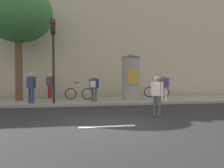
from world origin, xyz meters
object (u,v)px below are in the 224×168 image
object	(u,v)px
street_tree	(18,14)
bicycle_leaning	(157,92)
poster_column	(131,77)
pedestrian_in_dark_shirt	(157,93)
pedestrian_with_backpack	(94,86)
traffic_light	(53,48)
pedestrian_in_light_jacket	(164,85)
bicycle_upright	(79,93)
pedestrian_tallest	(50,84)
pedestrian_in_red_top	(31,85)

from	to	relation	value
street_tree	bicycle_leaning	xyz separation A→B (m)	(8.98, 0.69, -4.78)
poster_column	bicycle_leaning	size ratio (longest dim) A/B	1.62
poster_column	street_tree	xyz separation A→B (m)	(-6.75, 0.63, 3.73)
street_tree	pedestrian_in_dark_shirt	xyz separation A→B (m)	(6.50, -5.62, -4.38)
pedestrian_with_backpack	bicycle_leaning	xyz separation A→B (m)	(4.63, 2.12, -0.51)
traffic_light	pedestrian_with_backpack	distance (m)	3.07
bicycle_leaning	pedestrian_in_light_jacket	bearing A→B (deg)	-100.48
poster_column	pedestrian_in_dark_shirt	bearing A→B (deg)	-92.91
bicycle_upright	pedestrian_in_dark_shirt	bearing A→B (deg)	-62.28
poster_column	pedestrian_in_dark_shirt	distance (m)	5.04
pedestrian_tallest	bicycle_upright	bearing A→B (deg)	-32.36
street_tree	pedestrian_with_backpack	xyz separation A→B (m)	(4.35, -1.42, -4.27)
pedestrian_with_backpack	pedestrian_in_light_jacket	world-z (taller)	pedestrian_in_light_jacket
pedestrian_with_backpack	traffic_light	bearing A→B (deg)	-165.22
pedestrian_tallest	bicycle_leaning	size ratio (longest dim) A/B	0.96
street_tree	pedestrian_in_red_top	xyz separation A→B (m)	(0.97, -1.64, -4.19)
pedestrian_tallest	bicycle_leaning	bearing A→B (deg)	-3.63
traffic_light	bicycle_leaning	distance (m)	7.78
poster_column	bicycle_upright	bearing A→B (deg)	169.25
traffic_light	pedestrian_in_dark_shirt	xyz separation A→B (m)	(4.34, -3.62, -2.17)
bicycle_upright	traffic_light	bearing A→B (deg)	-125.34
street_tree	pedestrian_in_light_jacket	world-z (taller)	street_tree
pedestrian_in_red_top	bicycle_leaning	distance (m)	8.36
street_tree	pedestrian_in_red_top	world-z (taller)	street_tree
pedestrian_in_red_top	bicycle_leaning	xyz separation A→B (m)	(8.01, 2.34, -0.59)
poster_column	pedestrian_in_red_top	world-z (taller)	poster_column
poster_column	pedestrian_in_red_top	bearing A→B (deg)	-170.09
pedestrian_tallest	pedestrian_in_light_jacket	xyz separation A→B (m)	(6.90, -2.64, -0.05)
pedestrian_tallest	pedestrian_in_red_top	world-z (taller)	pedestrian_tallest
pedestrian_in_red_top	pedestrian_with_backpack	bearing A→B (deg)	3.70
pedestrian_in_dark_shirt	pedestrian_in_red_top	size ratio (longest dim) A/B	0.96
pedestrian_in_red_top	bicycle_upright	bearing A→B (deg)	32.03
poster_column	pedestrian_in_light_jacket	distance (m)	2.08
bicycle_leaning	pedestrian_tallest	bearing A→B (deg)	176.37
pedestrian_in_light_jacket	street_tree	bearing A→B (deg)	170.22
poster_column	pedestrian_in_dark_shirt	size ratio (longest dim) A/B	1.79
pedestrian_in_red_top	pedestrian_with_backpack	size ratio (longest dim) A/B	1.09
poster_column	street_tree	world-z (taller)	street_tree
bicycle_upright	pedestrian_with_backpack	bearing A→B (deg)	-60.27
bicycle_leaning	bicycle_upright	size ratio (longest dim) A/B	1.00
pedestrian_tallest	bicycle_upright	distance (m)	2.29
traffic_light	poster_column	bearing A→B (deg)	16.61
pedestrian_in_dark_shirt	bicycle_upright	size ratio (longest dim) A/B	0.91
pedestrian_tallest	pedestrian_with_backpack	xyz separation A→B (m)	(2.67, -2.58, -0.09)
poster_column	street_tree	size ratio (longest dim) A/B	0.41
street_tree	pedestrian_in_dark_shirt	size ratio (longest dim) A/B	4.37
poster_column	street_tree	distance (m)	7.74
traffic_light	pedestrian_in_red_top	world-z (taller)	traffic_light
bicycle_leaning	street_tree	bearing A→B (deg)	-175.59
traffic_light	bicycle_upright	xyz separation A→B (m)	(1.40, 1.98, -2.56)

